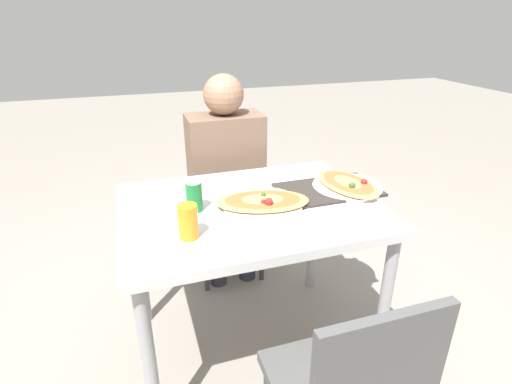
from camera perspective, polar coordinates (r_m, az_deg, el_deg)
The scene contains 9 objects.
ground_plane at distance 2.13m, azimuth -0.70°, elevation -20.87°, with size 14.00×14.00×0.00m, color gray.
dining_table at distance 1.71m, azimuth -0.82°, elevation -4.53°, with size 1.07×0.80×0.77m.
chair_far_seated at distance 2.44m, azimuth -4.73°, elevation -0.55°, with size 0.40×0.40×0.87m.
person_seated at distance 2.25m, azimuth -4.26°, elevation 3.64°, with size 0.41×0.26×1.22m.
pizza_main at distance 1.66m, azimuth 0.96°, elevation -1.47°, with size 0.43×0.33×0.06m.
soda_can at distance 1.62m, azimuth -8.82°, elevation -0.61°, with size 0.07×0.07×0.12m.
drink_glass at distance 1.43m, azimuth -9.68°, elevation -4.19°, with size 0.07×0.07×0.13m.
serving_tray at distance 1.83m, azimuth 10.25°, elevation 0.33°, with size 0.45×0.27×0.01m.
pizza_second at distance 1.87m, azimuth 12.95°, elevation 1.03°, with size 0.32×0.39×0.05m.
Camera 1 is at (-0.44, -1.43, 1.51)m, focal length 28.00 mm.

